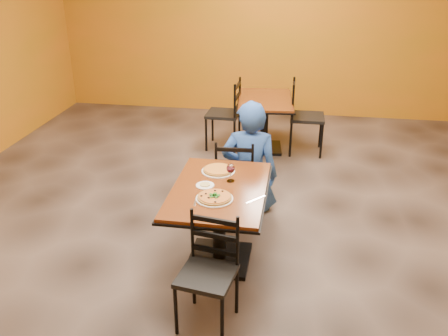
% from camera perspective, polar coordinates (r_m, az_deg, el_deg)
% --- Properties ---
extents(floor, '(7.00, 8.00, 0.01)m').
position_cam_1_polar(floor, '(4.93, 0.45, -7.56)').
color(floor, black).
rests_on(floor, ground).
extents(wall_back, '(7.00, 0.01, 3.00)m').
position_cam_1_polar(wall_back, '(8.23, 4.98, 16.66)').
color(wall_back, '#C56515').
rests_on(wall_back, ground).
extents(table_main, '(0.83, 1.23, 0.75)m').
position_cam_1_polar(table_main, '(4.22, -0.58, -4.73)').
color(table_main, '#683010').
rests_on(table_main, floor).
extents(table_second, '(0.86, 1.19, 0.75)m').
position_cam_1_polar(table_second, '(6.74, 4.86, 6.61)').
color(table_second, '#683010').
rests_on(table_second, floor).
extents(chair_main_near, '(0.45, 0.45, 0.88)m').
position_cam_1_polar(chair_main_near, '(3.61, -2.07, -12.74)').
color(chair_main_near, black).
rests_on(chair_main_near, floor).
extents(chair_main_far, '(0.42, 0.42, 0.89)m').
position_cam_1_polar(chair_main_far, '(5.04, 1.38, -1.01)').
color(chair_main_far, black).
rests_on(chair_main_far, floor).
extents(chair_second_left, '(0.46, 0.46, 0.99)m').
position_cam_1_polar(chair_second_left, '(6.83, -0.11, 6.42)').
color(chair_second_left, black).
rests_on(chair_second_left, floor).
extents(chair_second_right, '(0.47, 0.47, 1.02)m').
position_cam_1_polar(chair_second_right, '(6.74, 9.87, 5.94)').
color(chair_second_right, black).
rests_on(chair_second_right, floor).
extents(diner, '(0.63, 0.43, 1.24)m').
position_cam_1_polar(diner, '(5.08, 3.10, 1.32)').
color(diner, navy).
rests_on(diner, floor).
extents(plate_main, '(0.31, 0.31, 0.01)m').
position_cam_1_polar(plate_main, '(3.95, -1.14, -3.67)').
color(plate_main, white).
rests_on(plate_main, table_main).
extents(pizza_main, '(0.28, 0.28, 0.02)m').
position_cam_1_polar(pizza_main, '(3.94, -1.14, -3.46)').
color(pizza_main, maroon).
rests_on(pizza_main, plate_main).
extents(plate_far, '(0.31, 0.31, 0.01)m').
position_cam_1_polar(plate_far, '(4.43, -0.69, -0.37)').
color(plate_far, white).
rests_on(plate_far, table_main).
extents(pizza_far, '(0.28, 0.28, 0.02)m').
position_cam_1_polar(pizza_far, '(4.42, -0.69, -0.18)').
color(pizza_far, gold).
rests_on(pizza_far, plate_far).
extents(side_plate, '(0.16, 0.16, 0.01)m').
position_cam_1_polar(side_plate, '(4.17, -2.27, -2.08)').
color(side_plate, white).
rests_on(side_plate, table_main).
extents(dip, '(0.09, 0.09, 0.01)m').
position_cam_1_polar(dip, '(4.16, -2.27, -1.97)').
color(dip, tan).
rests_on(dip, side_plate).
extents(wine_glass, '(0.08, 0.08, 0.18)m').
position_cam_1_polar(wine_glass, '(4.21, 0.79, -0.47)').
color(wine_glass, white).
rests_on(wine_glass, table_main).
extents(fork, '(0.03, 0.19, 0.00)m').
position_cam_1_polar(fork, '(3.94, -3.38, -3.86)').
color(fork, silver).
rests_on(fork, table_main).
extents(knife, '(0.15, 0.17, 0.00)m').
position_cam_1_polar(knife, '(3.95, 3.79, -3.76)').
color(knife, silver).
rests_on(knife, table_main).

